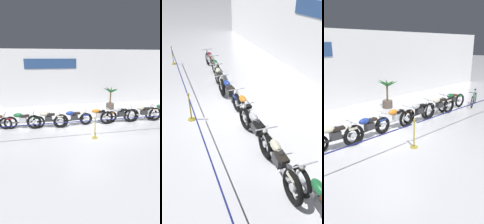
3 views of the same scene
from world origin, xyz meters
TOP-DOWN VIEW (x-y plane):
  - ground_plane at (0.00, 0.00)m, footprint 120.00×120.00m
  - back_wall at (-0.01, 5.12)m, footprint 28.00×0.29m
  - motorcycle_cream_2 at (-2.10, 0.48)m, footprint 2.19×0.62m
  - motorcycle_blue_3 at (-0.73, 0.50)m, footprint 2.19×0.62m
  - motorcycle_orange_4 at (0.74, 0.61)m, footprint 2.21×0.62m
  - motorcycle_silver_5 at (1.98, 0.49)m, footprint 2.41×0.62m
  - motorcycle_cream_6 at (3.39, 0.46)m, footprint 2.36×0.62m
  - motorcycle_green_7 at (4.80, 0.68)m, footprint 2.23×0.62m
  - bicycle at (6.38, 0.26)m, footprint 1.60×0.71m
  - potted_palm_left_of_row at (2.45, 3.33)m, footprint 1.08×1.20m
  - stanchion_far_left at (-1.54, -1.16)m, footprint 12.49×0.28m
  - stanchion_mid_left at (0.03, -1.16)m, footprint 0.28×0.28m

SIDE VIEW (x-z plane):
  - ground_plane at x=0.00m, z-range 0.00..0.00m
  - stanchion_mid_left at x=0.03m, z-range -0.17..0.88m
  - bicycle at x=6.38m, z-range -0.10..0.84m
  - motorcycle_blue_3 at x=-0.73m, z-range -0.01..0.91m
  - motorcycle_orange_4 at x=0.74m, z-range -0.01..0.92m
  - motorcycle_cream_2 at x=-2.10m, z-range 0.00..0.96m
  - motorcycle_silver_5 at x=1.98m, z-range 0.00..0.96m
  - motorcycle_green_7 at x=4.80m, z-range 0.00..0.97m
  - motorcycle_cream_6 at x=3.39m, z-range 0.00..0.98m
  - potted_palm_left_of_row at x=2.45m, z-range -0.09..1.58m
  - stanchion_far_left at x=-1.54m, z-range 0.23..1.28m
  - back_wall at x=-0.01m, z-range 0.00..4.20m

